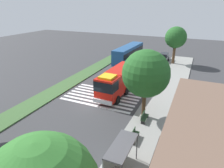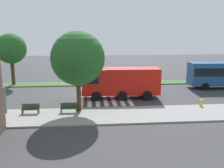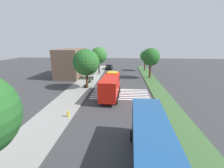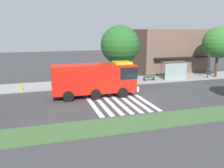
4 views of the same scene
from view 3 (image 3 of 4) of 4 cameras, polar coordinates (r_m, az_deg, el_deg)
The scene contains 17 objects.
ground_plane at distance 30.88m, azimuth 3.10°, elevation -1.97°, with size 120.00×120.00×0.00m, color #38383A.
sidewalk at distance 32.02m, azimuth -11.32°, elevation -1.50°, with size 60.00×4.78×0.14m, color gray.
median_strip at distance 31.54m, azimuth 16.09°, elevation -2.06°, with size 60.00×3.00×0.14m, color #3D6033.
crosswalk at distance 28.31m, azimuth 2.97°, elevation -3.55°, with size 5.85×10.06×0.01m.
fire_truck at distance 26.32m, azimuth -0.46°, elevation -0.32°, with size 9.23×3.09×3.72m.
parked_car_mid at distance 53.49m, azimuth -1.03°, elevation 6.30°, with size 4.65×2.17×1.76m.
transit_bus at distance 11.51m, azimuth 14.27°, elevation -22.27°, with size 11.77×3.24×3.59m.
bus_stop_shelter at distance 39.47m, azimuth -6.71°, elevation 4.51°, with size 3.50×1.40×2.46m.
bench_near_shelter at distance 35.91m, azimuth -7.87°, elevation 1.31°, with size 1.60×0.50×0.90m.
bench_west_of_shelter at distance 32.57m, azimuth -9.16°, elevation -0.17°, with size 1.60×0.50×0.90m.
street_lamp at distance 43.97m, azimuth -4.58°, elevation 8.24°, with size 0.36×0.36×6.33m.
storefront_building at distance 43.62m, azimuth -14.31°, elevation 7.41°, with size 11.62×6.61×7.17m.
sidewalk_tree_west at distance 30.71m, azimuth -9.25°, elevation 7.65°, with size 5.03×5.03×7.57m.
sidewalk_tree_center at distance 45.62m, azimuth -4.78°, elevation 10.21°, with size 4.63×4.63×7.42m.
median_tree_far_west at distance 40.45m, azimuth 13.78°, elevation 9.40°, with size 4.34×4.34×7.42m.
median_tree_west at distance 50.77m, azimuth 11.88°, elevation 9.85°, with size 3.27×3.27×6.28m.
fire_hydrant at distance 20.34m, azimuth -15.45°, elevation -10.33°, with size 0.28×0.28×0.70m, color gold.
Camera 3 is at (-29.53, -0.56, 9.01)m, focal length 25.46 mm.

